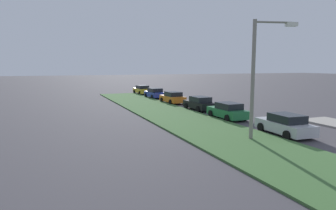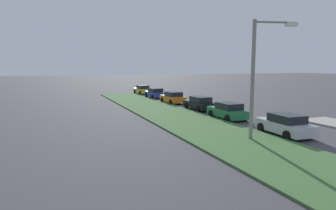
{
  "view_description": "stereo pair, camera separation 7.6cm",
  "coord_description": "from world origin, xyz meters",
  "px_view_note": "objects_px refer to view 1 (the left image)",
  "views": [
    {
      "loc": [
        -9.27,
        17.01,
        4.68
      ],
      "look_at": [
        13.01,
        8.03,
        1.53
      ],
      "focal_mm": 31.7,
      "sensor_mm": 36.0,
      "label": 1
    },
    {
      "loc": [
        -9.29,
        16.94,
        4.68
      ],
      "look_at": [
        13.01,
        8.03,
        1.53
      ],
      "focal_mm": 31.7,
      "sensor_mm": 36.0,
      "label": 2
    }
  ],
  "objects_px": {
    "parked_car_green": "(228,111)",
    "parked_car_orange": "(173,98)",
    "parked_car_yellow": "(142,90)",
    "parked_car_blue": "(155,93)",
    "streetlight": "(258,71)",
    "parked_car_silver": "(285,125)",
    "parked_car_black": "(200,103)"
  },
  "relations": [
    {
      "from": "parked_car_black",
      "to": "streetlight",
      "type": "height_order",
      "value": "streetlight"
    },
    {
      "from": "parked_car_black",
      "to": "streetlight",
      "type": "xyz_separation_m",
      "value": [
        -12.91,
        2.8,
        3.67
      ]
    },
    {
      "from": "parked_car_black",
      "to": "parked_car_yellow",
      "type": "relative_size",
      "value": 0.99
    },
    {
      "from": "parked_car_black",
      "to": "parked_car_orange",
      "type": "distance_m",
      "value": 6.62
    },
    {
      "from": "streetlight",
      "to": "parked_car_black",
      "type": "bearing_deg",
      "value": -12.25
    },
    {
      "from": "parked_car_yellow",
      "to": "parked_car_black",
      "type": "bearing_deg",
      "value": 177.38
    },
    {
      "from": "parked_car_orange",
      "to": "parked_car_green",
      "type": "bearing_deg",
      "value": 178.13
    },
    {
      "from": "parked_car_orange",
      "to": "streetlight",
      "type": "xyz_separation_m",
      "value": [
        -19.52,
        2.46,
        3.67
      ]
    },
    {
      "from": "parked_car_silver",
      "to": "parked_car_yellow",
      "type": "xyz_separation_m",
      "value": [
        32.63,
        0.19,
        0.0
      ]
    },
    {
      "from": "parked_car_green",
      "to": "parked_car_orange",
      "type": "height_order",
      "value": "same"
    },
    {
      "from": "parked_car_blue",
      "to": "streetlight",
      "type": "distance_m",
      "value": 26.64
    },
    {
      "from": "parked_car_silver",
      "to": "parked_car_yellow",
      "type": "relative_size",
      "value": 1.0
    },
    {
      "from": "parked_car_green",
      "to": "parked_car_black",
      "type": "xyz_separation_m",
      "value": [
        5.7,
        -0.19,
        0.0
      ]
    },
    {
      "from": "parked_car_silver",
      "to": "parked_car_yellow",
      "type": "bearing_deg",
      "value": 3.75
    },
    {
      "from": "parked_car_silver",
      "to": "parked_car_orange",
      "type": "distance_m",
      "value": 19.1
    },
    {
      "from": "parked_car_blue",
      "to": "streetlight",
      "type": "height_order",
      "value": "streetlight"
    },
    {
      "from": "parked_car_yellow",
      "to": "streetlight",
      "type": "relative_size",
      "value": 0.59
    },
    {
      "from": "parked_car_green",
      "to": "parked_car_yellow",
      "type": "relative_size",
      "value": 0.98
    },
    {
      "from": "parked_car_yellow",
      "to": "parked_car_blue",
      "type": "bearing_deg",
      "value": 175.61
    },
    {
      "from": "parked_car_silver",
      "to": "parked_car_yellow",
      "type": "height_order",
      "value": "same"
    },
    {
      "from": "parked_car_silver",
      "to": "parked_car_blue",
      "type": "height_order",
      "value": "same"
    },
    {
      "from": "parked_car_silver",
      "to": "parked_car_black",
      "type": "bearing_deg",
      "value": 3.11
    },
    {
      "from": "parked_car_silver",
      "to": "streetlight",
      "type": "bearing_deg",
      "value": 102.09
    },
    {
      "from": "parked_car_orange",
      "to": "parked_car_blue",
      "type": "relative_size",
      "value": 1.0
    },
    {
      "from": "parked_car_green",
      "to": "parked_car_orange",
      "type": "bearing_deg",
      "value": 0.19
    },
    {
      "from": "parked_car_green",
      "to": "parked_car_orange",
      "type": "distance_m",
      "value": 12.31
    },
    {
      "from": "parked_car_blue",
      "to": "streetlight",
      "type": "bearing_deg",
      "value": 172.68
    },
    {
      "from": "parked_car_yellow",
      "to": "streetlight",
      "type": "height_order",
      "value": "streetlight"
    },
    {
      "from": "parked_car_black",
      "to": "parked_car_orange",
      "type": "height_order",
      "value": "same"
    },
    {
      "from": "parked_car_orange",
      "to": "parked_car_yellow",
      "type": "relative_size",
      "value": 1.0
    },
    {
      "from": "parked_car_orange",
      "to": "streetlight",
      "type": "relative_size",
      "value": 0.58
    },
    {
      "from": "parked_car_silver",
      "to": "parked_car_orange",
      "type": "xyz_separation_m",
      "value": [
        19.1,
        0.28,
        0.0
      ]
    }
  ]
}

